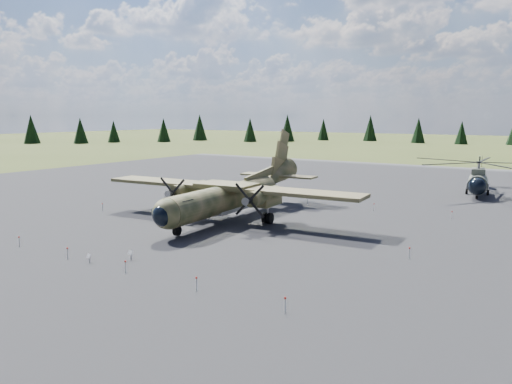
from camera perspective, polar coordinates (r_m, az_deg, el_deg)
The scene contains 8 objects.
ground at distance 45.00m, azimuth -3.54°, elevation -4.38°, with size 500.00×500.00×0.00m, color #535E29.
apron at distance 53.16m, azimuth 2.93°, elevation -2.34°, with size 120.00×120.00×0.04m, color #535358.
transport_plane at distance 49.74m, azimuth -2.74°, elevation -0.02°, with size 27.82×25.22×9.16m.
helicopter_near at distance 69.59m, azimuth 24.09°, elevation 2.18°, with size 20.10×21.96×4.48m.
info_placard_left at distance 36.97m, azimuth -18.54°, elevation -7.06°, with size 0.43×0.24×0.64m.
info_placard_right at distance 36.86m, azimuth -14.13°, elevation -6.84°, with size 0.46×0.22×0.70m.
barrier_fence at distance 45.10m, azimuth -4.08°, elevation -3.69°, with size 33.12×29.62×0.85m.
treeline at distance 46.87m, azimuth -2.24°, elevation 2.15°, with size 334.58×333.23×10.98m.
Camera 1 is at (26.33, -35.05, 10.19)m, focal length 35.00 mm.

